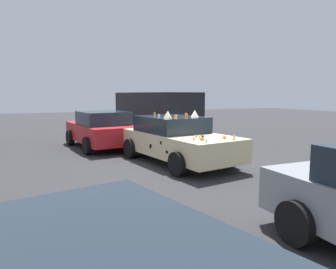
# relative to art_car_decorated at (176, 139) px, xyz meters

# --- Properties ---
(ground_plane) EXTENTS (60.00, 60.00, 0.00)m
(ground_plane) POSITION_rel_art_car_decorated_xyz_m (-0.07, -0.01, -0.73)
(ground_plane) COLOR #2D2D30
(art_car_decorated) EXTENTS (4.77, 2.68, 1.65)m
(art_car_decorated) POSITION_rel_art_car_decorated_xyz_m (0.00, 0.00, 0.00)
(art_car_decorated) COLOR beige
(art_car_decorated) RESTS_ON ground
(parked_van_row_back_far) EXTENTS (5.28, 3.02, 2.21)m
(parked_van_row_back_far) POSITION_rel_art_car_decorated_xyz_m (5.58, -1.41, 0.51)
(parked_van_row_back_far) COLOR black
(parked_van_row_back_far) RESTS_ON ground
(parked_sedan_row_back_center) EXTENTS (4.15, 2.52, 1.46)m
(parked_sedan_row_back_center) POSITION_rel_art_car_decorated_xyz_m (3.57, 1.66, 0.01)
(parked_sedan_row_back_center) COLOR red
(parked_sedan_row_back_center) RESTS_ON ground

